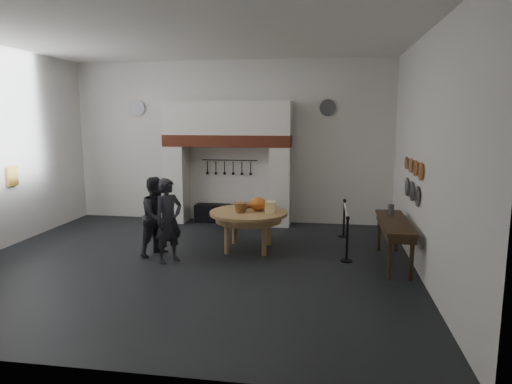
% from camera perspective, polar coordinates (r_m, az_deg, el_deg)
% --- Properties ---
extents(floor, '(9.00, 8.00, 0.02)m').
position_cam_1_polar(floor, '(9.52, -8.32, -8.81)').
color(floor, black).
rests_on(floor, ground).
extents(ceiling, '(9.00, 8.00, 0.02)m').
position_cam_1_polar(ceiling, '(9.18, -9.02, 18.95)').
color(ceiling, silver).
rests_on(ceiling, wall_back).
extents(wall_back, '(9.00, 0.02, 4.50)m').
position_cam_1_polar(wall_back, '(12.94, -3.26, 6.24)').
color(wall_back, silver).
rests_on(wall_back, floor).
extents(wall_front, '(9.00, 0.02, 4.50)m').
position_cam_1_polar(wall_front, '(5.42, -21.53, 1.23)').
color(wall_front, silver).
rests_on(wall_front, floor).
extents(wall_right, '(0.02, 8.00, 4.50)m').
position_cam_1_polar(wall_right, '(8.82, 20.51, 4.20)').
color(wall_right, silver).
rests_on(wall_right, floor).
extents(chimney_pier_left, '(0.55, 0.70, 2.15)m').
position_cam_1_polar(chimney_pier_left, '(13.11, -9.85, 1.00)').
color(chimney_pier_left, silver).
rests_on(chimney_pier_left, floor).
extents(chimney_pier_right, '(0.55, 0.70, 2.15)m').
position_cam_1_polar(chimney_pier_right, '(12.48, 3.08, 0.70)').
color(chimney_pier_right, silver).
rests_on(chimney_pier_right, floor).
extents(hearth_brick_band, '(3.50, 0.72, 0.32)m').
position_cam_1_polar(hearth_brick_band, '(12.59, -3.61, 6.42)').
color(hearth_brick_band, '#9E442B').
rests_on(hearth_brick_band, chimney_pier_left).
extents(chimney_hood, '(3.50, 0.70, 0.90)m').
position_cam_1_polar(chimney_hood, '(12.57, -3.64, 9.20)').
color(chimney_hood, silver).
rests_on(chimney_hood, hearth_brick_band).
extents(iron_range, '(1.90, 0.45, 0.50)m').
position_cam_1_polar(iron_range, '(12.93, -3.45, -2.71)').
color(iron_range, black).
rests_on(iron_range, floor).
extents(utensil_rail, '(1.60, 0.02, 0.02)m').
position_cam_1_polar(utensil_rail, '(12.90, -3.32, 4.00)').
color(utensil_rail, black).
rests_on(utensil_rail, wall_back).
extents(wall_plaque, '(0.05, 0.34, 0.44)m').
position_cam_1_polar(wall_plaque, '(11.93, -28.16, 1.74)').
color(wall_plaque, gold).
rests_on(wall_plaque, wall_left).
extents(work_table, '(2.18, 2.18, 0.07)m').
position_cam_1_polar(work_table, '(10.18, -0.94, -2.62)').
color(work_table, tan).
rests_on(work_table, floor).
extents(pumpkin, '(0.36, 0.36, 0.31)m').
position_cam_1_polar(pumpkin, '(10.20, 0.27, -1.50)').
color(pumpkin, '#CC671C').
rests_on(pumpkin, work_table).
extents(cheese_block_big, '(0.22, 0.22, 0.24)m').
position_cam_1_polar(cheese_block_big, '(10.02, 1.83, -1.91)').
color(cheese_block_big, '#F0DD8F').
rests_on(cheese_block_big, work_table).
extents(cheese_block_small, '(0.18, 0.18, 0.20)m').
position_cam_1_polar(cheese_block_small, '(10.32, 1.93, -1.69)').
color(cheese_block_small, '#F4E492').
rests_on(cheese_block_small, work_table).
extents(wicker_basket, '(0.40, 0.40, 0.22)m').
position_cam_1_polar(wicker_basket, '(10.03, -1.93, -1.96)').
color(wicker_basket, olive).
rests_on(wicker_basket, work_table).
extents(bread_loaf, '(0.31, 0.18, 0.13)m').
position_cam_1_polar(bread_loaf, '(10.51, -1.14, -1.68)').
color(bread_loaf, brown).
rests_on(bread_loaf, work_table).
extents(visitor_near, '(0.71, 0.76, 1.73)m').
position_cam_1_polar(visitor_near, '(9.48, -10.87, -3.52)').
color(visitor_near, black).
rests_on(visitor_near, floor).
extents(visitor_far, '(0.94, 1.03, 1.70)m').
position_cam_1_polar(visitor_far, '(9.99, -12.25, -3.00)').
color(visitor_far, black).
rests_on(visitor_far, floor).
extents(side_table, '(0.55, 2.20, 0.06)m').
position_cam_1_polar(side_table, '(9.57, 16.95, -3.62)').
color(side_table, '#342313').
rests_on(side_table, floor).
extents(pewter_jug, '(0.12, 0.12, 0.22)m').
position_cam_1_polar(pewter_jug, '(10.13, 16.54, -2.09)').
color(pewter_jug, '#4F4F54').
rests_on(pewter_jug, side_table).
extents(copper_pan_a, '(0.03, 0.34, 0.34)m').
position_cam_1_polar(copper_pan_a, '(9.04, 19.90, 2.43)').
color(copper_pan_a, '#C6662D').
rests_on(copper_pan_a, wall_right).
extents(copper_pan_b, '(0.03, 0.32, 0.32)m').
position_cam_1_polar(copper_pan_b, '(9.58, 19.30, 2.82)').
color(copper_pan_b, '#C6662D').
rests_on(copper_pan_b, wall_right).
extents(copper_pan_c, '(0.03, 0.30, 0.30)m').
position_cam_1_polar(copper_pan_c, '(10.12, 18.75, 3.17)').
color(copper_pan_c, '#C6662D').
rests_on(copper_pan_c, wall_right).
extents(copper_pan_d, '(0.03, 0.28, 0.28)m').
position_cam_1_polar(copper_pan_d, '(10.66, 18.27, 3.49)').
color(copper_pan_d, '#C6662D').
rests_on(copper_pan_d, wall_right).
extents(pewter_plate_left, '(0.03, 0.40, 0.40)m').
position_cam_1_polar(pewter_plate_left, '(9.30, 19.50, -0.48)').
color(pewter_plate_left, '#4C4C51').
rests_on(pewter_plate_left, wall_right).
extents(pewter_plate_mid, '(0.03, 0.40, 0.40)m').
position_cam_1_polar(pewter_plate_mid, '(9.89, 18.89, 0.11)').
color(pewter_plate_mid, '#4C4C51').
rests_on(pewter_plate_mid, wall_right).
extents(pewter_plate_right, '(0.03, 0.40, 0.40)m').
position_cam_1_polar(pewter_plate_right, '(10.47, 18.34, 0.63)').
color(pewter_plate_right, '#4C4C51').
rests_on(pewter_plate_right, wall_right).
extents(pewter_plate_back_left, '(0.44, 0.03, 0.44)m').
position_cam_1_polar(pewter_plate_back_left, '(13.71, -14.61, 10.11)').
color(pewter_plate_back_left, '#4C4C51').
rests_on(pewter_plate_back_left, wall_back).
extents(pewter_plate_back_right, '(0.44, 0.03, 0.44)m').
position_cam_1_polar(pewter_plate_back_right, '(12.58, 8.96, 10.38)').
color(pewter_plate_back_right, '#4C4C51').
rests_on(pewter_plate_back_right, wall_back).
extents(barrier_post_near, '(0.05, 0.05, 0.90)m').
position_cam_1_polar(barrier_post_near, '(9.59, 11.32, -5.95)').
color(barrier_post_near, black).
rests_on(barrier_post_near, floor).
extents(barrier_post_far, '(0.05, 0.05, 0.90)m').
position_cam_1_polar(barrier_post_far, '(11.53, 10.95, -3.34)').
color(barrier_post_far, black).
rests_on(barrier_post_far, floor).
extents(barrier_rope, '(0.04, 2.00, 0.04)m').
position_cam_1_polar(barrier_rope, '(10.47, 11.18, -2.40)').
color(barrier_rope, white).
rests_on(barrier_rope, barrier_post_near).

